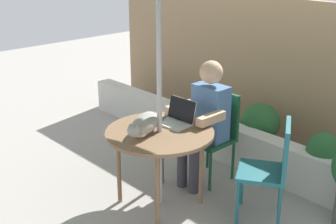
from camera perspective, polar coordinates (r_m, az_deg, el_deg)
name	(u,v)px	position (r m, az deg, el deg)	size (l,w,h in m)	color
ground_plane	(160,202)	(4.28, -0.99, -11.21)	(14.00, 14.00, 0.00)	gray
fence_back	(283,75)	(5.29, 14.22, 4.47)	(5.40, 0.08, 1.70)	#937756
planter_wall_low	(238,146)	(4.92, 8.78, -4.23)	(4.86, 0.20, 0.43)	beige
patio_table	(160,138)	(3.98, -1.05, -3.23)	(0.95, 0.95, 0.71)	brown
chair_occupied	(216,129)	(4.53, 5.99, -2.11)	(0.40, 0.40, 0.89)	#194C2D
chair_empty	(273,164)	(3.91, 12.99, -6.36)	(0.55, 0.55, 0.89)	#1E606B
person_seated	(205,117)	(4.35, 4.71, -0.59)	(0.48, 0.48, 1.23)	#4C72A5
laptop	(178,116)	(4.11, 1.24, -0.55)	(0.31, 0.26, 0.21)	silver
cat	(144,125)	(3.87, -3.01, -1.59)	(0.34, 0.62, 0.17)	gray
potted_plant_near_fence	(260,130)	(5.07, 11.43, -2.20)	(0.42, 0.42, 0.63)	#595654
potted_plant_by_chair	(322,160)	(4.52, 18.75, -5.71)	(0.32, 0.32, 0.61)	#9E5138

